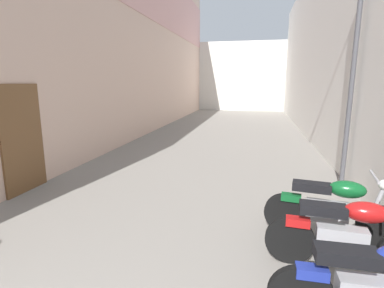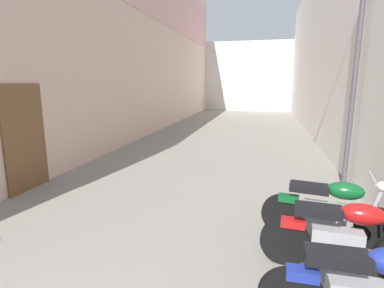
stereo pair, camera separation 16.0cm
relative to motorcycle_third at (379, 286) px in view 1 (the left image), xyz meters
The scene contains 8 objects.
ground_plane 7.80m from the motorcycle_third, 108.01° to the left, with size 40.92×40.92×0.00m, color gray.
building_left 11.76m from the motorcycle_third, 122.42° to the left, with size 0.45×24.92×8.75m.
building_right 9.95m from the motorcycle_third, 83.09° to the left, with size 0.45×24.92×7.13m.
building_far_end 23.09m from the motorcycle_third, 96.01° to the left, with size 9.69×2.00×5.35m, color silver.
motorcycle_third is the anchor object (origin of this frame).
motorcycle_fourth 0.96m from the motorcycle_third, 90.00° to the left, with size 1.85×0.58×1.04m.
motorcycle_fifth 1.74m from the motorcycle_third, 90.00° to the left, with size 1.84×0.58×1.04m.
street_lamp 4.79m from the motorcycle_third, 80.78° to the left, with size 0.79×0.18×4.32m.
Camera 1 is at (1.30, 0.47, 2.23)m, focal length 28.11 mm.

